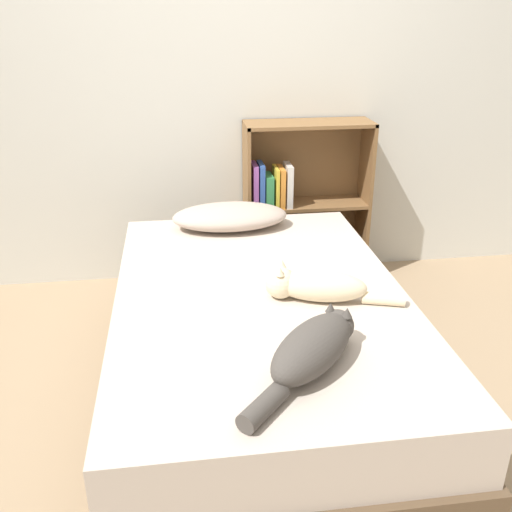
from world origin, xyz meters
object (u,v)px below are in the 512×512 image
object	(u,v)px
bed	(261,346)
cat_dark	(313,348)
pillow	(230,216)
cat_light	(313,286)
bookshelf	(299,199)

from	to	relation	value
bed	cat_dark	size ratio (longest dim) A/B	3.63
bed	cat_dark	bearing A→B (deg)	-80.62
pillow	cat_dark	bearing A→B (deg)	-83.68
cat_light	cat_dark	distance (m)	0.47
pillow	bookshelf	size ratio (longest dim) A/B	0.61
bed	bookshelf	xyz separation A→B (m)	(0.41, 1.18, 0.26)
bookshelf	cat_light	bearing A→B (deg)	-99.49
bed	pillow	size ratio (longest dim) A/B	3.12
bed	pillow	bearing A→B (deg)	94.07
cat_light	pillow	bearing A→B (deg)	-56.52
cat_dark	cat_light	bearing A→B (deg)	28.75
cat_dark	bookshelf	distance (m)	1.75
cat_dark	bookshelf	world-z (taller)	bookshelf
cat_light	bookshelf	xyz separation A→B (m)	(0.21, 1.27, -0.06)
cat_dark	bed	bearing A→B (deg)	51.48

